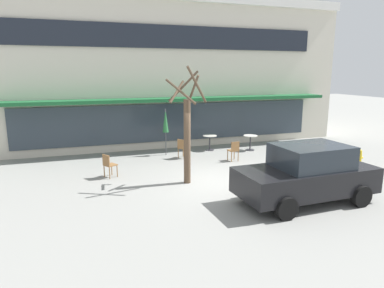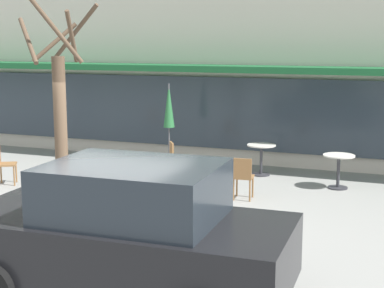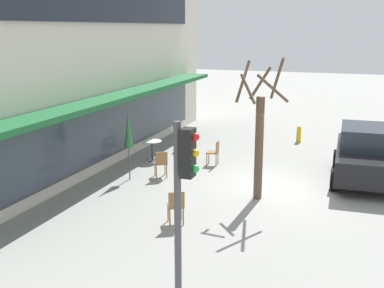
{
  "view_description": "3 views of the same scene",
  "coord_description": "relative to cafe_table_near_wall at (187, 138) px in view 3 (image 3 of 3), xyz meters",
  "views": [
    {
      "loc": [
        -4.69,
        -10.81,
        3.88
      ],
      "look_at": [
        -0.26,
        2.35,
        0.94
      ],
      "focal_mm": 32.0,
      "sensor_mm": 36.0,
      "label": 1
    },
    {
      "loc": [
        5.03,
        -8.84,
        3.23
      ],
      "look_at": [
        0.36,
        3.2,
        0.97
      ],
      "focal_mm": 55.0,
      "sensor_mm": 36.0,
      "label": 2
    },
    {
      "loc": [
        -14.22,
        -2.42,
        4.84
      ],
      "look_at": [
        0.34,
        2.87,
        1.07
      ],
      "focal_mm": 45.0,
      "sensor_mm": 36.0,
      "label": 3
    }
  ],
  "objects": [
    {
      "name": "cafe_table_near_wall",
      "position": [
        0.0,
        0.0,
        0.0
      ],
      "size": [
        0.7,
        0.7,
        0.76
      ],
      "color": "#333338",
      "rests_on": "ground"
    },
    {
      "name": "fire_hydrant",
      "position": [
        2.97,
        -4.05,
        -0.16
      ],
      "size": [
        0.36,
        0.2,
        0.71
      ],
      "color": "gold",
      "rests_on": "ground"
    },
    {
      "name": "ground_plane",
      "position": [
        -3.46,
        -4.21,
        -0.52
      ],
      "size": [
        80.0,
        80.0,
        0.0
      ],
      "primitive_type": "plane",
      "color": "gray"
    },
    {
      "name": "building_facade",
      "position": [
        -3.46,
        5.76,
        3.34
      ],
      "size": [
        19.26,
        9.1,
        7.7
      ],
      "color": "beige",
      "rests_on": "ground"
    },
    {
      "name": "cafe_chair_2",
      "position": [
        -1.71,
        -1.69,
        0.01
      ],
      "size": [
        0.44,
        0.44,
        0.89
      ],
      "color": "olive",
      "rests_on": "ground"
    },
    {
      "name": "cafe_chair_1",
      "position": [
        -7.17,
        -2.39,
        0.01
      ],
      "size": [
        0.55,
        0.55,
        0.89
      ],
      "color": "olive",
      "rests_on": "ground"
    },
    {
      "name": "patio_umbrella_green_folded",
      "position": [
        -4.26,
        0.4,
        1.11
      ],
      "size": [
        0.28,
        0.28,
        2.2
      ],
      "color": "#4C4C51",
      "rests_on": "ground"
    },
    {
      "name": "street_tree",
      "position": [
        -4.59,
        -3.9,
        1.32
      ],
      "size": [
        1.44,
        1.4,
        4.07
      ],
      "color": "brown",
      "rests_on": "ground"
    },
    {
      "name": "traffic_light_pole",
      "position": [
        -10.75,
        -3.97,
        1.78
      ],
      "size": [
        0.26,
        0.44,
        3.4
      ],
      "color": "#47474C",
      "rests_on": "ground"
    },
    {
      "name": "parked_sedan",
      "position": [
        -1.74,
        -6.79,
        0.36
      ],
      "size": [
        4.26,
        2.13,
        1.76
      ],
      "color": "black",
      "rests_on": "ground"
    },
    {
      "name": "cafe_chair_0",
      "position": [
        -3.71,
        -0.47,
        0.01
      ],
      "size": [
        0.55,
        0.55,
        0.89
      ],
      "color": "olive",
      "rests_on": "ground"
    },
    {
      "name": "cafe_table_streetside",
      "position": [
        -1.93,
        0.66,
        0.0
      ],
      "size": [
        0.7,
        0.7,
        0.76
      ],
      "color": "#333338",
      "rests_on": "ground"
    }
  ]
}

